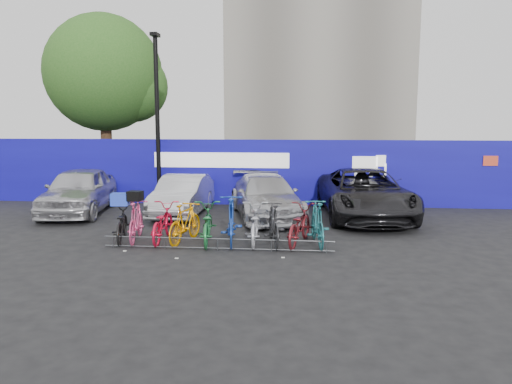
# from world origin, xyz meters

# --- Properties ---
(ground) EXTENTS (100.00, 100.00, 0.00)m
(ground) POSITION_xyz_m (0.00, 0.00, 0.00)
(ground) COLOR black
(ground) RESTS_ON ground
(hoarding) EXTENTS (22.00, 0.18, 2.40)m
(hoarding) POSITION_xyz_m (0.01, 6.00, 1.20)
(hoarding) COLOR #0E0980
(hoarding) RESTS_ON ground
(tree) EXTENTS (5.40, 5.20, 7.80)m
(tree) POSITION_xyz_m (-6.77, 10.06, 5.07)
(tree) COLOR #382314
(tree) RESTS_ON ground
(lamppost) EXTENTS (0.25, 0.50, 6.11)m
(lamppost) POSITION_xyz_m (-3.20, 5.40, 3.27)
(lamppost) COLOR black
(lamppost) RESTS_ON ground
(bike_rack) EXTENTS (5.60, 0.03, 0.30)m
(bike_rack) POSITION_xyz_m (-0.00, -0.60, 0.16)
(bike_rack) COLOR #595B60
(bike_rack) RESTS_ON ground
(car_0) EXTENTS (2.50, 4.75, 1.54)m
(car_0) POSITION_xyz_m (-5.45, 3.68, 0.77)
(car_0) COLOR #B7B7BC
(car_0) RESTS_ON ground
(car_1) EXTENTS (1.42, 3.96, 1.30)m
(car_1) POSITION_xyz_m (-1.94, 3.79, 0.65)
(car_1) COLOR #BBBDC1
(car_1) RESTS_ON ground
(car_2) EXTENTS (3.01, 4.97, 1.35)m
(car_2) POSITION_xyz_m (0.83, 3.66, 0.67)
(car_2) COLOR #AFB0B4
(car_2) RESTS_ON ground
(car_3) EXTENTS (3.01, 5.76, 1.55)m
(car_3) POSITION_xyz_m (3.97, 3.90, 0.77)
(car_3) COLOR black
(car_3) RESTS_ON ground
(bike_0) EXTENTS (1.04, 1.88, 0.94)m
(bike_0) POSITION_xyz_m (-2.65, 0.10, 0.47)
(bike_0) COLOR black
(bike_0) RESTS_ON ground
(bike_1) EXTENTS (0.77, 1.82, 1.06)m
(bike_1) POSITION_xyz_m (-2.24, 0.09, 0.53)
(bike_1) COLOR #E94885
(bike_1) RESTS_ON ground
(bike_2) EXTENTS (0.71, 1.88, 0.98)m
(bike_2) POSITION_xyz_m (-1.57, 0.15, 0.49)
(bike_2) COLOR red
(bike_2) RESTS_ON ground
(bike_3) EXTENTS (0.87, 1.77, 1.03)m
(bike_3) POSITION_xyz_m (-0.95, 0.06, 0.51)
(bike_3) COLOR orange
(bike_3) RESTS_ON ground
(bike_4) EXTENTS (0.94, 1.99, 1.01)m
(bike_4) POSITION_xyz_m (-0.39, 0.05, 0.50)
(bike_4) COLOR #1E6E34
(bike_4) RESTS_ON ground
(bike_5) EXTENTS (0.85, 2.08, 1.22)m
(bike_5) POSITION_xyz_m (0.24, 0.08, 0.61)
(bike_5) COLOR #193DA4
(bike_5) RESTS_ON ground
(bike_6) EXTENTS (0.75, 1.92, 0.99)m
(bike_6) POSITION_xyz_m (0.81, 0.18, 0.50)
(bike_6) COLOR #B6B7BF
(bike_6) RESTS_ON ground
(bike_7) EXTENTS (0.83, 1.86, 1.08)m
(bike_7) POSITION_xyz_m (1.31, 0.01, 0.54)
(bike_7) COLOR #252527
(bike_7) RESTS_ON ground
(bike_8) EXTENTS (1.10, 2.01, 1.00)m
(bike_8) POSITION_xyz_m (1.94, 0.17, 0.50)
(bike_8) COLOR maroon
(bike_8) RESTS_ON ground
(bike_9) EXTENTS (0.77, 1.93, 1.13)m
(bike_9) POSITION_xyz_m (2.40, 0.13, 0.56)
(bike_9) COLOR #1F696F
(bike_9) RESTS_ON ground
(cargo_crate) EXTENTS (0.48, 0.39, 0.31)m
(cargo_crate) POSITION_xyz_m (-2.65, 0.10, 1.09)
(cargo_crate) COLOR blue
(cargo_crate) RESTS_ON bike_0
(cargo_topcase) EXTENTS (0.39, 0.36, 0.25)m
(cargo_topcase) POSITION_xyz_m (-2.24, 0.09, 1.19)
(cargo_topcase) COLOR black
(cargo_topcase) RESTS_ON bike_1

